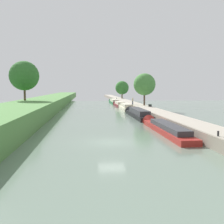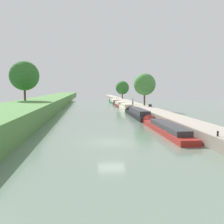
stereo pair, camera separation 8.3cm
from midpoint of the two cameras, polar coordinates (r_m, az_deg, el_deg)
name	(u,v)px [view 2 (the right image)]	position (r m, az deg, el deg)	size (l,w,h in m)	color
ground_plane	(111,142)	(25.47, -0.06, -6.47)	(160.00, 160.00, 0.00)	slate
right_towpath	(213,135)	(28.12, 20.84, -4.55)	(3.51, 260.00, 1.11)	#A89E8E
stone_quay	(194,135)	(27.34, 17.28, -4.66)	(0.25, 260.00, 1.16)	gray
narrowboat_red	(164,128)	(31.83, 11.17, -3.35)	(1.93, 16.00, 1.83)	maroon
narrowboat_black	(137,113)	(47.74, 5.48, -0.28)	(2.09, 15.91, 2.17)	black
narrowboat_cream	(126,107)	(62.22, 2.98, 1.02)	(2.14, 11.68, 2.18)	beige
narrowboat_maroon	(119,104)	(75.57, 1.53, 1.71)	(2.09, 12.71, 2.04)	maroon
narrowboat_green	(114,101)	(89.99, 0.42, 2.28)	(2.16, 16.10, 2.11)	#1E6033
tree_rightbank_midnear	(145,84)	(61.41, 7.03, 5.89)	(5.01, 5.01, 7.33)	#4C3828
tree_rightbank_midfar	(122,88)	(102.45, 2.25, 5.21)	(5.15, 5.15, 6.64)	brown
tree_leftbank_downstream	(24,76)	(57.52, -18.22, 7.37)	(6.00, 6.00, 8.06)	#4C3828
person_walking	(133,101)	(64.81, 4.51, 2.39)	(0.34, 0.34, 1.66)	#282D42
mooring_bollard_near	(218,134)	(23.99, 21.79, -4.33)	(0.16, 0.16, 0.45)	black
mooring_bollard_far	(117,98)	(97.26, 1.04, 2.96)	(0.16, 0.16, 0.45)	black
park_bench	(150,105)	(58.16, 8.21, 1.51)	(0.44, 1.50, 0.47)	#333338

